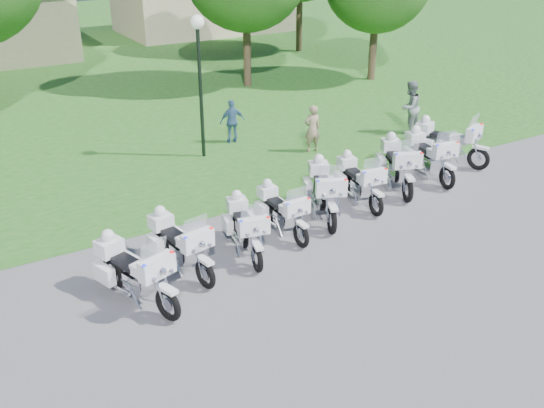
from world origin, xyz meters
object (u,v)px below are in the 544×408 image
motorcycle_5 (359,180)px  bystander_a (312,129)px  lamp_post (199,53)px  motorcycle_2 (245,226)px  motorcycle_4 (324,189)px  motorcycle_0 (133,271)px  bystander_b (410,107)px  motorcycle_7 (428,154)px  motorcycle_6 (398,163)px  motorcycle_8 (447,141)px  motorcycle_3 (281,210)px  bystander_c (232,121)px  motorcycle_1 (179,243)px

motorcycle_5 → bystander_a: (1.11, 4.00, 0.15)m
lamp_post → bystander_a: 4.54m
motorcycle_2 → motorcycle_4: (2.76, 0.69, 0.07)m
motorcycle_0 → bystander_b: bystander_b is taller
motorcycle_4 → bystander_a: size_ratio=1.50×
motorcycle_2 → bystander_b: (9.39, 4.74, 0.32)m
motorcycle_7 → lamp_post: lamp_post is taller
bystander_a → bystander_b: (4.21, -0.14, 0.16)m
motorcycle_5 → lamp_post: (-2.28, 5.48, 2.79)m
motorcycle_0 → motorcycle_5: (7.05, 1.55, -0.05)m
motorcycle_6 → motorcycle_8: (2.72, 0.72, 0.00)m
motorcycle_0 → motorcycle_3: motorcycle_0 is taller
motorcycle_8 → motorcycle_4: bearing=-10.0°
motorcycle_6 → motorcycle_2: bearing=35.5°
motorcycle_2 → bystander_a: (5.18, 4.88, 0.16)m
lamp_post → bystander_a: lamp_post is taller
motorcycle_3 → bystander_c: 7.00m
motorcycle_2 → lamp_post: (1.80, 6.36, 2.79)m
motorcycle_6 → bystander_a: motorcycle_6 is taller
motorcycle_2 → motorcycle_5: bearing=-155.6°
motorcycle_1 → bystander_b: size_ratio=1.23×
motorcycle_2 → motorcycle_5: size_ratio=0.98×
motorcycle_4 → motorcycle_7: size_ratio=0.96×
motorcycle_7 → bystander_c: bearing=-46.7°
motorcycle_5 → motorcycle_6: size_ratio=0.97×
motorcycle_1 → motorcycle_3: motorcycle_1 is taller
motorcycle_0 → motorcycle_5: bearing=173.9°
motorcycle_6 → motorcycle_3: bearing=33.6°
motorcycle_7 → motorcycle_8: bearing=-147.0°
motorcycle_8 → motorcycle_5: bearing=-8.9°
motorcycle_1 → bystander_a: size_ratio=1.47×
motorcycle_6 → bystander_c: motorcycle_6 is taller
motorcycle_6 → motorcycle_7: (1.36, 0.14, -0.01)m
motorcycle_0 → motorcycle_8: 11.69m
motorcycle_0 → motorcycle_1: motorcycle_0 is taller
motorcycle_1 → bystander_b: (11.08, 4.73, 0.30)m
bystander_c → motorcycle_8: bearing=142.1°
bystander_c → motorcycle_7: bearing=130.7°
motorcycle_1 → motorcycle_4: motorcycle_4 is taller
motorcycle_5 → bystander_c: (-0.80, 6.23, 0.11)m
motorcycle_2 → bystander_b: 10.52m
motorcycle_2 → motorcycle_7: (7.07, 1.28, 0.06)m
motorcycle_4 → motorcycle_5: bearing=-148.8°
motorcycle_2 → bystander_b: bearing=-141.0°
bystander_b → lamp_post: bearing=-29.6°
motorcycle_2 → bystander_a: bystander_a is taller
motorcycle_3 → motorcycle_6: 4.53m
motorcycle_4 → motorcycle_8: 5.80m
motorcycle_5 → bystander_b: size_ratio=1.20×
motorcycle_0 → lamp_post: lamp_post is taller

